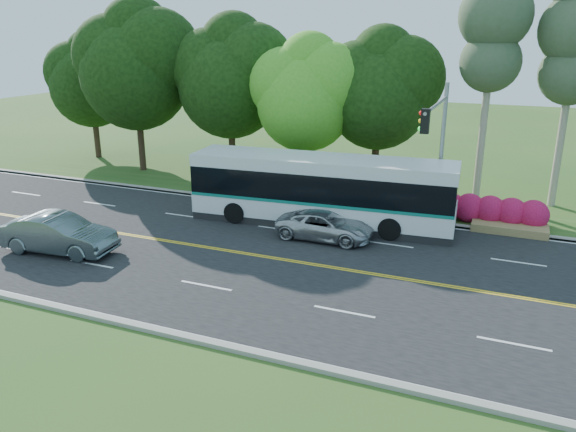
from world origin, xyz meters
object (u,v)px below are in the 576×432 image
at_px(sedan, 59,234).
at_px(suv, 325,226).
at_px(traffic_signal, 437,138).
at_px(transit_bus, 321,191).

xyz_separation_m(sedan, suv, (10.23, 6.06, -0.20)).
bearing_deg(suv, sedan, 120.23).
distance_m(traffic_signal, sedan, 17.31).
bearing_deg(traffic_signal, sedan, -150.39).
distance_m(traffic_signal, transit_bus, 6.15).
relative_size(transit_bus, suv, 2.90).
height_order(traffic_signal, transit_bus, traffic_signal).
relative_size(traffic_signal, suv, 1.54).
height_order(transit_bus, sedan, transit_bus).
height_order(sedan, suv, sedan).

